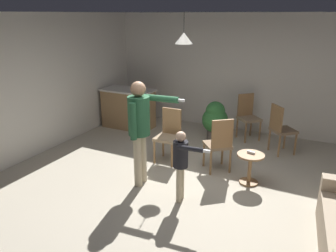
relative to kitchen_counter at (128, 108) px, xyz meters
The scene contains 14 objects.
ground 3.26m from the kitchen_counter, 40.60° to the right, with size 7.68×7.68×0.00m, color #B2A893.
wall_back 2.82m from the kitchen_counter, 24.18° to the left, with size 6.40×0.10×2.70m, color beige.
wall_left 2.39m from the kitchen_counter, 109.65° to the right, with size 0.10×6.40×2.70m, color beige.
kitchen_counter is the anchor object (origin of this frame).
side_table_by_couch 3.68m from the kitchen_counter, 24.26° to the right, with size 0.44×0.44×0.52m.
person_adult 2.97m from the kitchen_counter, 52.71° to the right, with size 0.82×0.55×1.71m.
person_child 3.58m from the kitchen_counter, 44.30° to the right, with size 0.59×0.32×1.10m.
dining_chair_by_counter 2.19m from the kitchen_counter, 36.28° to the right, with size 0.42×0.42×1.00m.
dining_chair_near_wall 2.84m from the kitchen_counter, 11.05° to the left, with size 0.59×0.59×1.00m.
dining_chair_centre_back 3.58m from the kitchen_counter, ahead, with size 0.59×0.59×1.00m.
dining_chair_spare 3.05m from the kitchen_counter, 25.73° to the right, with size 0.59×0.59×1.00m.
potted_plant_corner 2.18m from the kitchen_counter, ahead, with size 0.57×0.57×0.87m.
spare_remote_on_table 3.65m from the kitchen_counter, 23.85° to the right, with size 0.04×0.13×0.04m, color white.
ceiling_light_pendant 2.71m from the kitchen_counter, 25.61° to the right, with size 0.32×0.32×0.55m.
Camera 1 is at (1.88, -4.32, 2.66)m, focal length 34.90 mm.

